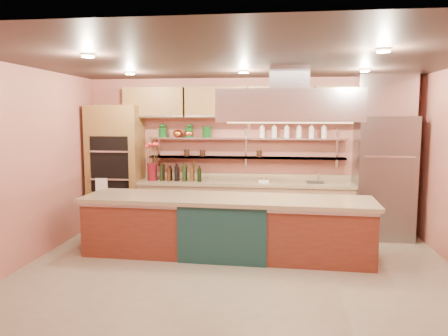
# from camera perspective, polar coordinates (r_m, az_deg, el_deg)

# --- Properties ---
(floor) EXTENTS (6.00, 5.00, 0.02)m
(floor) POSITION_cam_1_polar(r_m,az_deg,el_deg) (5.99, 1.56, -13.87)
(floor) COLOR gray
(floor) RESTS_ON ground
(ceiling) EXTENTS (6.00, 5.00, 0.02)m
(ceiling) POSITION_cam_1_polar(r_m,az_deg,el_deg) (5.65, 1.65, 13.87)
(ceiling) COLOR black
(ceiling) RESTS_ON wall_back
(wall_back) EXTENTS (6.00, 0.04, 2.80)m
(wall_back) POSITION_cam_1_polar(r_m,az_deg,el_deg) (8.13, 3.25, 1.80)
(wall_back) COLOR #B66756
(wall_back) RESTS_ON floor
(wall_front) EXTENTS (6.00, 0.04, 2.80)m
(wall_front) POSITION_cam_1_polar(r_m,az_deg,el_deg) (3.20, -2.59, -5.86)
(wall_front) COLOR #B66756
(wall_front) RESTS_ON floor
(wall_left) EXTENTS (0.04, 5.00, 2.80)m
(wall_left) POSITION_cam_1_polar(r_m,az_deg,el_deg) (6.64, -25.15, 0.06)
(wall_left) COLOR #B66756
(wall_left) RESTS_ON floor
(oven_stack) EXTENTS (0.95, 0.64, 2.30)m
(oven_stack) POSITION_cam_1_polar(r_m,az_deg,el_deg) (8.37, -13.91, 0.03)
(oven_stack) COLOR olive
(oven_stack) RESTS_ON floor
(refrigerator) EXTENTS (0.95, 0.72, 2.10)m
(refrigerator) POSITION_cam_1_polar(r_m,az_deg,el_deg) (8.00, 20.09, -1.20)
(refrigerator) COLOR gray
(refrigerator) RESTS_ON floor
(back_counter) EXTENTS (3.84, 0.64, 0.93)m
(back_counter) POSITION_cam_1_polar(r_m,az_deg,el_deg) (7.97, 2.70, -5.09)
(back_counter) COLOR tan
(back_counter) RESTS_ON floor
(wall_shelf_lower) EXTENTS (3.60, 0.26, 0.03)m
(wall_shelf_lower) POSITION_cam_1_polar(r_m,az_deg,el_deg) (8.01, 2.83, 1.37)
(wall_shelf_lower) COLOR silver
(wall_shelf_lower) RESTS_ON wall_back
(wall_shelf_upper) EXTENTS (3.60, 0.26, 0.03)m
(wall_shelf_upper) POSITION_cam_1_polar(r_m,az_deg,el_deg) (7.98, 2.84, 3.87)
(wall_shelf_upper) COLOR silver
(wall_shelf_upper) RESTS_ON wall_back
(upper_cabinets) EXTENTS (4.60, 0.36, 0.55)m
(upper_cabinets) POSITION_cam_1_polar(r_m,az_deg,el_deg) (7.92, 3.21, 8.55)
(upper_cabinets) COLOR olive
(upper_cabinets) RESTS_ON wall_back
(range_hood) EXTENTS (2.00, 1.00, 0.45)m
(range_hood) POSITION_cam_1_polar(r_m,az_deg,el_deg) (6.42, 8.43, 8.02)
(range_hood) COLOR silver
(range_hood) RESTS_ON ceiling
(ceiling_downlights) EXTENTS (4.00, 2.80, 0.02)m
(ceiling_downlights) POSITION_cam_1_polar(r_m,az_deg,el_deg) (5.84, 1.84, 13.34)
(ceiling_downlights) COLOR #FFE5A5
(ceiling_downlights) RESTS_ON ceiling
(island) EXTENTS (4.30, 1.11, 0.89)m
(island) POSITION_cam_1_polar(r_m,az_deg,el_deg) (6.67, 0.33, -7.62)
(island) COLOR brown
(island) RESTS_ON floor
(flower_vase) EXTENTS (0.22, 0.22, 0.32)m
(flower_vase) POSITION_cam_1_polar(r_m,az_deg,el_deg) (8.12, -9.35, -0.49)
(flower_vase) COLOR maroon
(flower_vase) RESTS_ON back_counter
(oil_bottle_cluster) EXTENTS (0.85, 0.33, 0.27)m
(oil_bottle_cluster) POSITION_cam_1_polar(r_m,az_deg,el_deg) (7.99, -5.66, -0.74)
(oil_bottle_cluster) COLOR black
(oil_bottle_cluster) RESTS_ON back_counter
(kitchen_scale) EXTENTS (0.19, 0.16, 0.10)m
(kitchen_scale) POSITION_cam_1_polar(r_m,az_deg,el_deg) (7.82, 5.23, -1.52)
(kitchen_scale) COLOR white
(kitchen_scale) RESTS_ON back_counter
(bar_faucet) EXTENTS (0.03, 0.03, 0.21)m
(bar_faucet) POSITION_cam_1_polar(r_m,az_deg,el_deg) (7.94, 12.17, -1.13)
(bar_faucet) COLOR silver
(bar_faucet) RESTS_ON back_counter
(copper_kettle) EXTENTS (0.23, 0.23, 0.14)m
(copper_kettle) POSITION_cam_1_polar(r_m,az_deg,el_deg) (8.17, -6.07, 4.51)
(copper_kettle) COLOR orange
(copper_kettle) RESTS_ON wall_shelf_upper
(green_canister) EXTENTS (0.17, 0.17, 0.20)m
(green_canister) POSITION_cam_1_polar(r_m,az_deg,el_deg) (8.06, -2.25, 4.72)
(green_canister) COLOR #0E4415
(green_canister) RESTS_ON wall_shelf_upper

